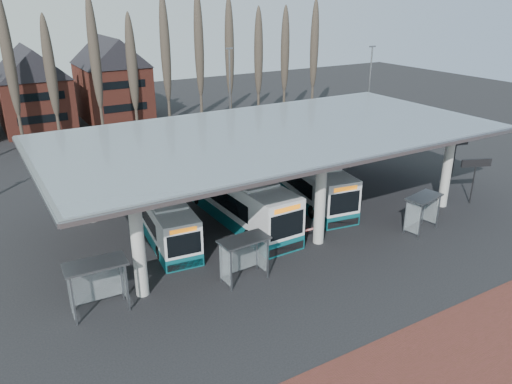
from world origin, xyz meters
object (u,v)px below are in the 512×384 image
bus_1 (235,196)px  bus_0 (160,213)px  bus_2 (303,178)px  shelter_0 (96,275)px  shelter_1 (243,249)px  shelter_2 (421,205)px

bus_1 → bus_0: bearing=175.2°
bus_0 → bus_2: size_ratio=0.88×
shelter_0 → shelter_1: size_ratio=1.08×
bus_1 → bus_2: bearing=5.1°
bus_1 → shelter_0: (-11.53, -6.62, 0.36)m
shelter_0 → shelter_1: shelter_0 is taller
bus_0 → bus_1: 5.54m
bus_1 → bus_2: (6.61, 0.71, -0.09)m
bus_0 → shelter_2: 17.80m
bus_1 → shelter_0: bearing=-151.1°
bus_2 → shelter_2: bus_2 is taller
shelter_1 → shelter_2: size_ratio=0.97×
shelter_1 → bus_0: bearing=100.0°
bus_1 → shelter_2: 13.03m
shelter_0 → shelter_1: 7.95m
bus_0 → shelter_0: bearing=-124.5°
bus_0 → bus_1: bearing=2.4°
bus_2 → shelter_1: (-10.27, -8.47, 0.29)m
bus_1 → bus_2: bus_1 is taller
bus_1 → bus_2: 6.64m
shelter_0 → shelter_1: (7.87, -1.13, -0.15)m
bus_0 → shelter_2: size_ratio=3.72×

